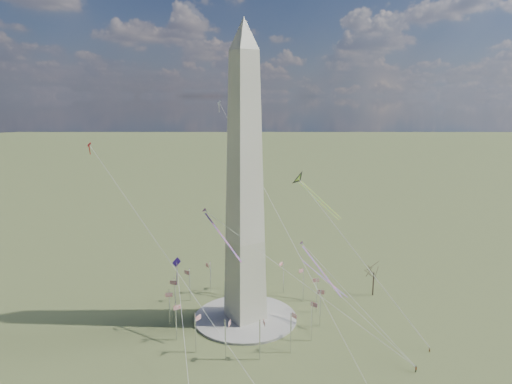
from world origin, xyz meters
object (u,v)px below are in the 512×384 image
washington_monument (245,185)px  tree_near (374,271)px  kite_delta_black (301,181)px  person_east (430,350)px

washington_monument → tree_near: bearing=-11.9°
kite_delta_black → washington_monument: bearing=-8.1°
person_east → kite_delta_black: size_ratio=0.08×
washington_monument → person_east: size_ratio=64.62×
tree_near → kite_delta_black: size_ratio=0.71×
person_east → tree_near: bearing=-126.7°
washington_monument → tree_near: 65.42m
washington_monument → person_east: (35.71, -49.14, -47.18)m
washington_monument → person_east: 76.91m
tree_near → person_east: bearing=-113.4°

